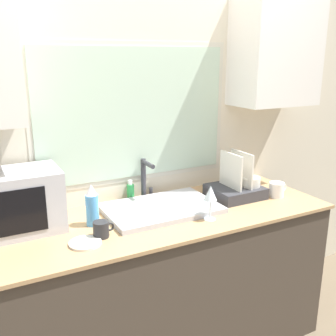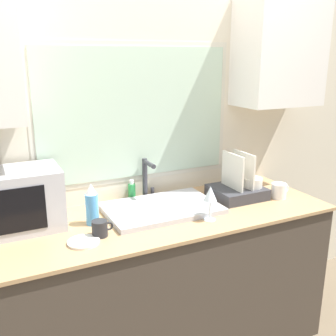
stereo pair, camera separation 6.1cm
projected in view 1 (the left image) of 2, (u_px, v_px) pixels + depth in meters
name	position (u px, v px, depth m)	size (l,w,h in m)	color
countertop	(161.00, 284.00, 2.34)	(2.00, 0.71, 0.90)	#42382D
wall_back	(135.00, 119.00, 2.37)	(6.00, 0.38, 2.60)	beige
sink_basin	(161.00, 208.00, 2.28)	(0.65, 0.43, 0.03)	#B2B2B7
faucet	(145.00, 176.00, 2.43)	(0.08, 0.16, 0.25)	#333338
microwave	(20.00, 201.00, 1.99)	(0.40, 0.31, 0.32)	#B2B2B7
dish_rack	(237.00, 187.00, 2.49)	(0.31, 0.28, 0.29)	#333338
spray_bottle	(92.00, 206.00, 2.06)	(0.07, 0.07, 0.23)	#4C99D8
soap_bottle	(131.00, 192.00, 2.43)	(0.05, 0.05, 0.13)	#268C3F
mug_near_sink	(101.00, 229.00, 1.94)	(0.11, 0.08, 0.08)	#262628
wine_glass	(211.00, 194.00, 2.12)	(0.07, 0.07, 0.20)	silver
mug_by_rack	(277.00, 190.00, 2.49)	(0.13, 0.10, 0.09)	white
small_plate	(85.00, 243.00, 1.87)	(0.16, 0.16, 0.01)	silver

